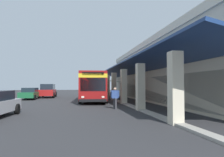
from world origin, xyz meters
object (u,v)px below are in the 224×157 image
object	(u,v)px
pedestrian	(115,97)
parked_sedan_green	(30,93)
potted_palm	(112,93)
parked_suv_red	(48,91)
transit_bus	(93,85)

from	to	relation	value
pedestrian	parked_sedan_green	bearing A→B (deg)	-144.39
parked_sedan_green	potted_palm	bearing A→B (deg)	111.46
pedestrian	potted_palm	bearing A→B (deg)	170.65
parked_suv_red	pedestrian	xyz separation A→B (m)	(15.81, 7.05, -0.12)
transit_bus	pedestrian	bearing A→B (deg)	6.48
pedestrian	potted_palm	size ratio (longest dim) A/B	0.62
parked_sedan_green	potted_palm	xyz separation A→B (m)	(-4.54, 11.55, -0.14)
transit_bus	parked_suv_red	bearing A→B (deg)	-140.54
parked_suv_red	parked_sedan_green	bearing A→B (deg)	-26.00
transit_bus	pedestrian	xyz separation A→B (m)	(8.40, 0.95, -0.95)
parked_sedan_green	parked_suv_red	bearing A→B (deg)	154.00
pedestrian	potted_palm	world-z (taller)	potted_palm
parked_suv_red	potted_palm	bearing A→B (deg)	95.78
parked_suv_red	pedestrian	bearing A→B (deg)	24.05
parked_sedan_green	transit_bus	bearing A→B (deg)	63.72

